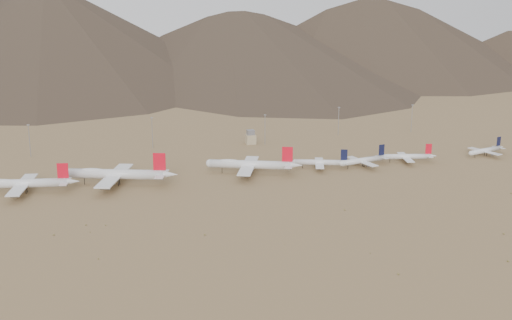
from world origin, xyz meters
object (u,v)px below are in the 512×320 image
object	(u,v)px
widebody_east	(250,164)
narrowbody_a	(322,162)
widebody_west	(24,183)
control_tower	(251,138)
narrowbody_b	(364,160)
widebody_centre	(117,174)

from	to	relation	value
widebody_east	narrowbody_a	distance (m)	53.95
widebody_west	control_tower	xyz separation A→B (m)	(174.63, 97.00, -1.28)
widebody_west	widebody_east	xyz separation A→B (m)	(150.36, 5.57, 0.44)
narrowbody_b	control_tower	xyz separation A→B (m)	(-61.52, 93.75, 0.48)
narrowbody_a	widebody_west	bearing A→B (deg)	-159.32
widebody_east	narrowbody_a	world-z (taller)	widebody_east
widebody_centre	widebody_east	xyz separation A→B (m)	(92.31, 3.34, -0.74)
widebody_east	control_tower	world-z (taller)	widebody_east
widebody_centre	control_tower	bearing A→B (deg)	58.36
widebody_centre	control_tower	xyz separation A→B (m)	(116.58, 94.77, -2.46)
widebody_east	control_tower	distance (m)	94.61
narrowbody_b	control_tower	world-z (taller)	narrowbody_b
widebody_west	narrowbody_a	xyz separation A→B (m)	(204.26, 5.85, -1.85)
widebody_east	narrowbody_b	world-z (taller)	widebody_east
widebody_centre	narrowbody_a	size ratio (longest dim) A/B	1.71
widebody_west	widebody_centre	bearing A→B (deg)	11.89
narrowbody_a	narrowbody_b	world-z (taller)	narrowbody_b
widebody_east	narrowbody_b	distance (m)	85.85
widebody_west	widebody_centre	xyz separation A→B (m)	(58.05, 2.23, 1.18)
widebody_centre	widebody_east	distance (m)	92.37
widebody_west	control_tower	world-z (taller)	widebody_west
narrowbody_a	widebody_east	bearing A→B (deg)	-160.65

